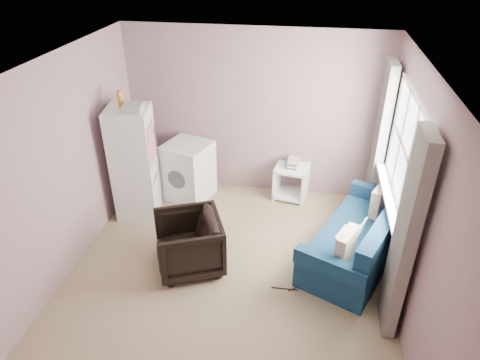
# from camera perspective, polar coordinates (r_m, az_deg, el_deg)

# --- Properties ---
(room) EXTENTS (3.84, 4.24, 2.54)m
(room) POSITION_cam_1_polar(r_m,az_deg,el_deg) (4.50, -1.65, -0.95)
(room) COLOR #92815F
(room) RESTS_ON ground
(armchair) EXTENTS (0.95, 0.97, 0.77)m
(armchair) POSITION_cam_1_polar(r_m,az_deg,el_deg) (5.18, -6.87, -8.07)
(armchair) COLOR black
(armchair) RESTS_ON ground
(fridge) EXTENTS (0.64, 0.63, 1.83)m
(fridge) POSITION_cam_1_polar(r_m,az_deg,el_deg) (6.08, -13.93, 2.29)
(fridge) COLOR silver
(fridge) RESTS_ON ground
(washing_machine) EXTENTS (0.78, 0.78, 0.88)m
(washing_machine) POSITION_cam_1_polar(r_m,az_deg,el_deg) (6.51, -6.90, 1.40)
(washing_machine) COLOR silver
(washing_machine) RESTS_ON ground
(side_table) EXTENTS (0.55, 0.55, 0.66)m
(side_table) POSITION_cam_1_polar(r_m,az_deg,el_deg) (6.56, 6.90, 0.13)
(side_table) COLOR white
(side_table) RESTS_ON ground
(sofa) EXTENTS (1.50, 2.01, 0.82)m
(sofa) POSITION_cam_1_polar(r_m,az_deg,el_deg) (5.50, 15.83, -7.77)
(sofa) COLOR navy
(sofa) RESTS_ON ground
(window_dressing) EXTENTS (0.17, 2.62, 2.18)m
(window_dressing) POSITION_cam_1_polar(r_m,az_deg,el_deg) (5.20, 19.41, -0.07)
(window_dressing) COLOR white
(window_dressing) RESTS_ON ground
(floor_cables) EXTENTS (0.45, 0.19, 0.01)m
(floor_cables) POSITION_cam_1_polar(r_m,az_deg,el_deg) (5.15, 6.95, -14.04)
(floor_cables) COLOR black
(floor_cables) RESTS_ON ground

